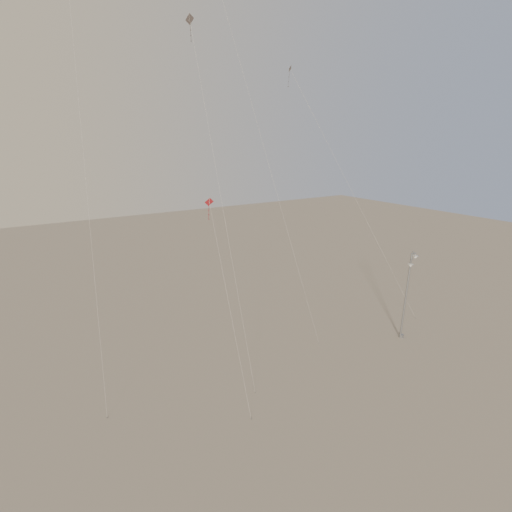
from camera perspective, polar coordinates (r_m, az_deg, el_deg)
ground at (r=34.09m, az=8.74°, el=-16.86°), size 160.00×160.00×0.00m
street_lamp at (r=40.41m, az=20.76°, el=-4.96°), size 1.57×0.83×8.66m
kite_0 at (r=35.28m, az=-24.66°, el=26.09°), size 3.33×11.71×33.30m
kite_1 at (r=32.06m, az=-7.13°, el=19.50°), size 0.42×9.28×27.57m
kite_2 at (r=43.13m, az=-4.70°, el=32.19°), size 4.75×14.05×37.77m
kite_3 at (r=27.19m, az=-5.21°, el=-0.21°), size 0.75×4.85×14.79m
kite_4 at (r=44.82m, az=9.23°, el=17.24°), size 8.36×13.16×26.08m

